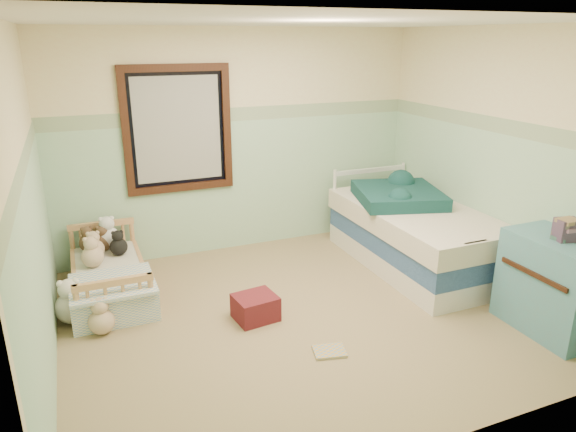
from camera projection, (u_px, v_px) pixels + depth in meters
name	position (u px, v px, depth m)	size (l,w,h in m)	color
floor	(304.00, 314.00, 4.78)	(4.20, 3.60, 0.02)	olive
ceiling	(307.00, 20.00, 3.97)	(4.20, 3.60, 0.02)	white
wall_back	(240.00, 143.00, 5.95)	(4.20, 0.04, 2.50)	beige
wall_front	(444.00, 261.00, 2.80)	(4.20, 0.04, 2.50)	beige
wall_left	(29.00, 211.00, 3.61)	(0.04, 3.60, 2.50)	beige
wall_right	(500.00, 159.00, 5.14)	(0.04, 3.60, 2.50)	beige
wainscot_mint	(242.00, 185.00, 6.10)	(4.20, 0.01, 1.50)	#98C4A0
border_strip	(240.00, 114.00, 5.83)	(4.20, 0.01, 0.15)	#456E49
window_frame	(178.00, 130.00, 5.59)	(1.16, 0.06, 1.36)	black
window_blinds	(178.00, 129.00, 5.60)	(0.92, 0.01, 1.12)	#B8B8B3
toddler_bed_frame	(111.00, 287.00, 5.09)	(0.67, 1.33, 0.17)	#C17947
toddler_mattress	(109.00, 273.00, 5.04)	(0.61, 1.28, 0.12)	silver
patchwork_quilt	(112.00, 284.00, 4.66)	(0.72, 0.67, 0.03)	#7DA5CC
plush_bed_brown	(88.00, 243.00, 5.38)	(0.18, 0.18, 0.18)	brown
plush_bed_white	(108.00, 238.00, 5.44)	(0.24, 0.24, 0.24)	silver
plush_bed_tan	(95.00, 249.00, 5.20)	(0.19, 0.19, 0.19)	#D1B08D
plush_bed_dark	(119.00, 247.00, 5.29)	(0.18, 0.18, 0.18)	black
plush_floor_cream	(71.00, 308.00, 4.59)	(0.28, 0.28, 0.28)	silver
plush_floor_tan	(102.00, 321.00, 4.42)	(0.22, 0.22, 0.22)	#D1B08D
twin_bed_frame	(414.00, 256.00, 5.75)	(1.02, 2.04, 0.22)	white
twin_boxspring	(415.00, 237.00, 5.68)	(1.02, 2.04, 0.22)	navy
twin_mattress	(417.00, 218.00, 5.61)	(1.06, 2.08, 0.22)	silver
teal_blanket	(398.00, 195.00, 5.79)	(0.87, 0.92, 0.14)	#13413F
dresser	(554.00, 285.00, 4.39)	(0.52, 0.83, 0.83)	teal
book_stack	(567.00, 230.00, 4.21)	(0.18, 0.14, 0.18)	brown
red_pillow	(255.00, 307.00, 4.65)	(0.36, 0.31, 0.22)	maroon
floor_book	(329.00, 351.00, 4.17)	(0.25, 0.20, 0.02)	gold
extra_plush_0	(103.00, 242.00, 5.40)	(0.18, 0.18, 0.18)	brown
extra_plush_1	(93.00, 257.00, 5.01)	(0.21, 0.21, 0.21)	#D1B08D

